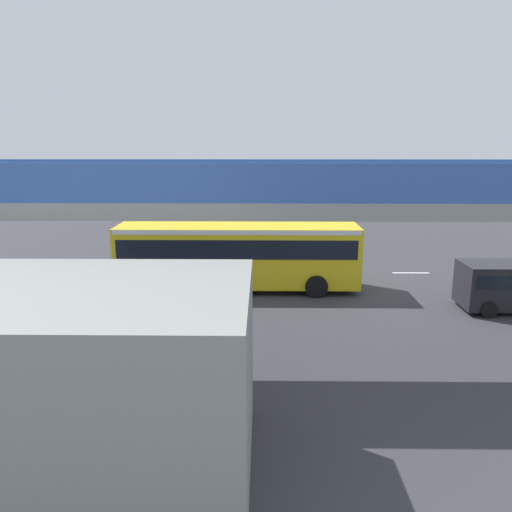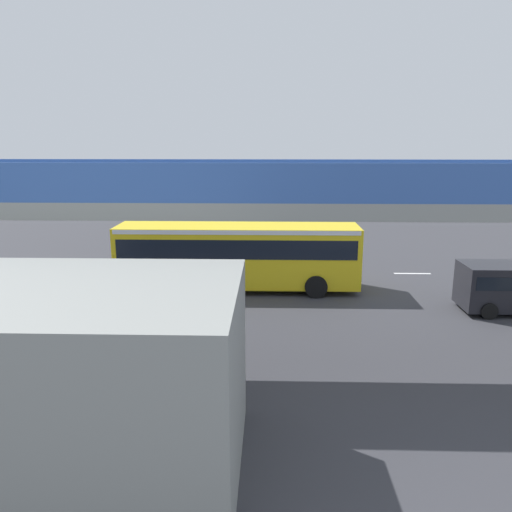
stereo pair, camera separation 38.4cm
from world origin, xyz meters
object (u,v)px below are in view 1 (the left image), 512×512
object	(u,v)px
bicycle_red	(19,305)
pedestrian	(256,256)
city_bus	(238,251)
traffic_sign	(229,230)
bicycle_orange	(54,298)

from	to	relation	value
bicycle_red	pedestrian	size ratio (longest dim) A/B	0.99
city_bus	pedestrian	bearing A→B (deg)	-104.31
bicycle_red	traffic_sign	world-z (taller)	traffic_sign
pedestrian	bicycle_red	bearing A→B (deg)	34.87
bicycle_red	pedestrian	bearing A→B (deg)	-145.13
bicycle_orange	pedestrian	size ratio (longest dim) A/B	0.99
bicycle_orange	pedestrian	xyz separation A→B (m)	(-8.75, -5.92, 0.51)
bicycle_red	traffic_sign	xyz separation A→B (m)	(-8.19, -9.53, 1.52)
bicycle_orange	traffic_sign	distance (m)	11.23
bicycle_red	bicycle_orange	bearing A→B (deg)	-139.20
city_bus	bicycle_orange	world-z (taller)	city_bus
bicycle_orange	traffic_sign	bearing A→B (deg)	-129.58
city_bus	bicycle_red	bearing A→B (deg)	21.86
city_bus	bicycle_orange	size ratio (longest dim) A/B	6.52
city_bus	pedestrian	size ratio (longest dim) A/B	6.44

